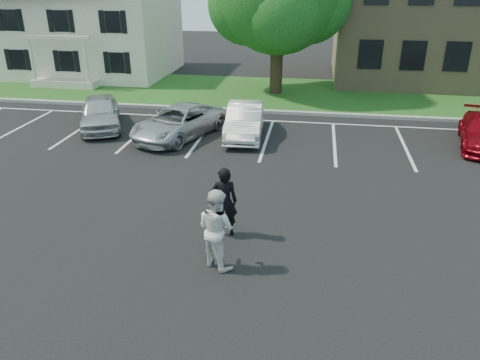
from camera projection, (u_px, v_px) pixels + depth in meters
name	position (u px, v px, depth m)	size (l,w,h in m)	color
ground_plane	(234.00, 238.00, 12.42)	(90.00, 90.00, 0.00)	black
curb	(275.00, 112.00, 23.19)	(40.00, 0.30, 0.15)	gray
grass_strip	(282.00, 93.00, 26.81)	(44.00, 8.00, 0.08)	#1D4D0F
stall_lines	(301.00, 134.00, 20.27)	(34.00, 5.36, 0.01)	silver
house	(91.00, 15.00, 30.73)	(10.30, 9.22, 7.60)	beige
man_black_suit	(224.00, 202.00, 12.23)	(0.71, 0.46, 1.93)	black
man_white_shirt	(216.00, 228.00, 10.92)	(0.97, 0.75, 1.99)	silver
car_silver_west	(100.00, 112.00, 20.83)	(1.68, 4.18, 1.43)	silver
car_silver_minivan	(178.00, 122.00, 19.70)	(2.15, 4.66, 1.30)	#B1B3B9
car_white_sedan	(245.00, 120.00, 19.79)	(1.46, 4.18, 1.38)	silver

